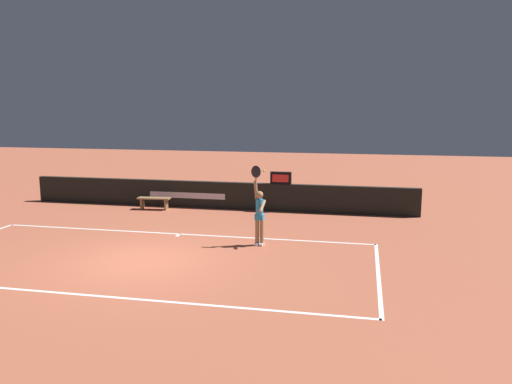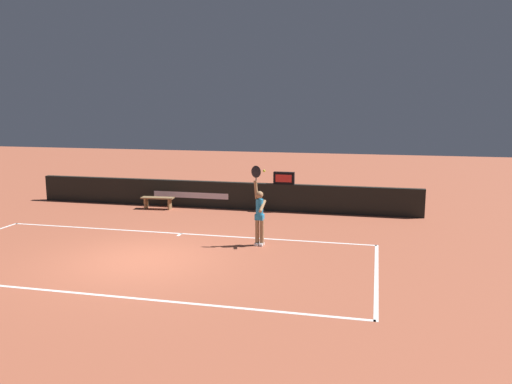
% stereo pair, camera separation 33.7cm
% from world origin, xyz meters
% --- Properties ---
extents(ground_plane, '(60.00, 60.00, 0.00)m').
position_xyz_m(ground_plane, '(0.00, 0.00, 0.00)').
color(ground_plane, '#A6533A').
extents(court_lines, '(11.91, 5.36, 0.00)m').
position_xyz_m(court_lines, '(0.00, 0.14, 0.00)').
color(court_lines, white).
rests_on(court_lines, ground).
extents(back_wall, '(15.06, 0.24, 1.02)m').
position_xyz_m(back_wall, '(-0.00, 6.83, 0.51)').
color(back_wall, black).
rests_on(back_wall, ground).
extents(speed_display, '(0.78, 0.19, 0.45)m').
position_xyz_m(speed_display, '(2.49, 6.83, 1.25)').
color(speed_display, black).
rests_on(speed_display, back_wall).
extents(tennis_player, '(0.41, 0.46, 2.27)m').
position_xyz_m(tennis_player, '(2.65, 2.03, 0.93)').
color(tennis_player, '#A07850').
rests_on(tennis_player, ground).
extents(tennis_ball, '(0.07, 0.07, 0.07)m').
position_xyz_m(tennis_ball, '(2.78, 2.07, 2.13)').
color(tennis_ball, '#C7DC2C').
extents(courtside_bench_near, '(1.27, 0.46, 0.46)m').
position_xyz_m(courtside_bench_near, '(-2.27, 6.12, 0.34)').
color(courtside_bench_near, olive).
rests_on(courtside_bench_near, ground).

